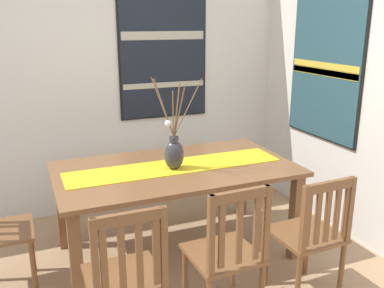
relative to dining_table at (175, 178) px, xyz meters
The scene contains 9 objects.
wall_back 1.39m from the dining_table, 103.52° to the left, with size 6.40×0.12×2.70m, color silver.
dining_table is the anchor object (origin of this frame).
table_runner 0.10m from the dining_table, 116.57° to the left, with size 1.71×0.36×0.01m, color gold.
centerpiece_vase 0.25m from the dining_table, 119.27° to the right, with size 0.35×0.35×0.71m.
chair_0 1.14m from the dining_table, 124.33° to the right, with size 0.42×0.42×0.94m.
chair_1 1.12m from the dining_table, 55.68° to the right, with size 0.43×0.43×0.91m.
chair_3 0.94m from the dining_table, 90.45° to the right, with size 0.43×0.43×0.95m.
painting_on_back_wall 1.45m from the dining_table, 75.37° to the left, with size 0.90×0.05×1.30m.
painting_on_side_wall 1.71m from the dining_table, ahead, with size 0.05×0.94×1.27m.
Camera 1 is at (-0.80, -2.26, 1.85)m, focal length 39.60 mm.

